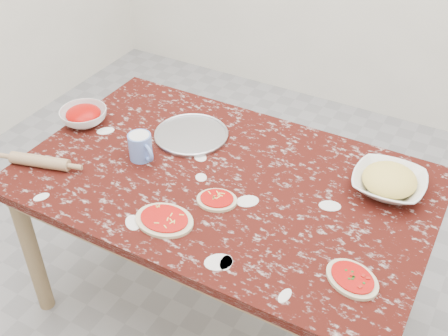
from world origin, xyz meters
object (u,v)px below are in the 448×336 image
at_px(cheese_bowl, 389,184).
at_px(flour_mug, 141,147).
at_px(sauce_bowl, 84,116).
at_px(rolling_pin, 40,161).
at_px(pizza_tray, 191,135).
at_px(worktable, 224,194).

bearing_deg(cheese_bowl, flour_mug, -163.17).
relative_size(sauce_bowl, flour_mug, 1.51).
relative_size(cheese_bowl, rolling_pin, 1.09).
bearing_deg(pizza_tray, rolling_pin, -131.38).
xyz_separation_m(sauce_bowl, rolling_pin, (0.06, -0.34, -0.01)).
bearing_deg(pizza_tray, cheese_bowl, 3.48).
bearing_deg(pizza_tray, flour_mug, -112.07).
bearing_deg(sauce_bowl, cheese_bowl, 8.16).
bearing_deg(flour_mug, pizza_tray, 67.93).
height_order(pizza_tray, flour_mug, flour_mug).
bearing_deg(worktable, rolling_pin, -156.90).
height_order(flour_mug, rolling_pin, flour_mug).
xyz_separation_m(pizza_tray, rolling_pin, (-0.42, -0.47, 0.02)).
xyz_separation_m(cheese_bowl, rolling_pin, (-1.26, -0.53, -0.01)).
bearing_deg(pizza_tray, worktable, -34.89).
distance_m(sauce_bowl, flour_mug, 0.39).
bearing_deg(worktable, flour_mug, -172.28).
bearing_deg(worktable, sauce_bowl, 176.45).
height_order(worktable, flour_mug, flour_mug).
bearing_deg(pizza_tray, sauce_bowl, -163.86).
bearing_deg(rolling_pin, flour_mug, 36.79).
height_order(pizza_tray, cheese_bowl, cheese_bowl).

